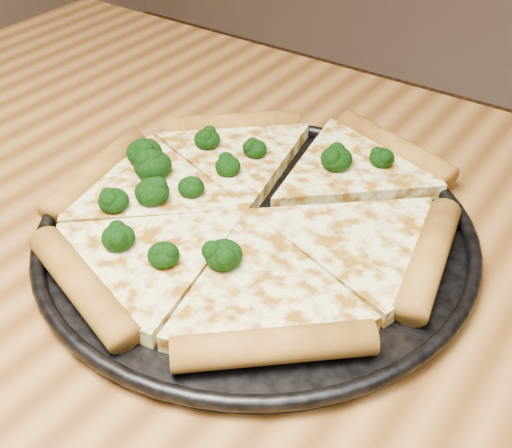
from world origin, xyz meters
The scene contains 3 objects.
pizza_pan centered at (-0.06, 0.12, 0.76)m, with size 0.35×0.35×0.02m.
pizza centered at (-0.07, 0.13, 0.77)m, with size 0.34×0.36×0.03m.
broccoli_florets centered at (-0.12, 0.13, 0.78)m, with size 0.20×0.24×0.02m.
Camera 1 is at (0.18, -0.22, 1.08)m, focal length 46.78 mm.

